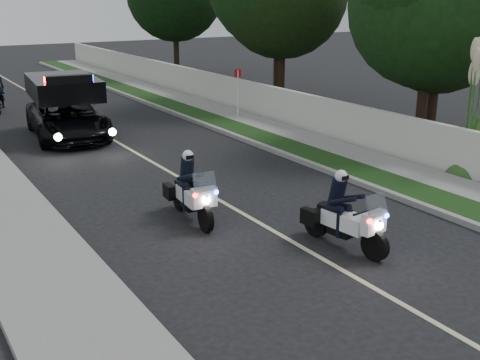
{
  "coord_description": "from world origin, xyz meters",
  "views": [
    {
      "loc": [
        -7.35,
        -9.04,
        5.23
      ],
      "look_at": [
        -0.26,
        2.52,
        1.0
      ],
      "focal_mm": 44.57,
      "sensor_mm": 36.0,
      "label": 1
    }
  ],
  "objects": [
    {
      "name": "sign_post",
      "position": [
        6.0,
        12.9,
        0.0
      ],
      "size": [
        0.38,
        0.38,
        2.26
      ],
      "primitive_type": null,
      "rotation": [
        0.0,
        0.0,
        0.08
      ],
      "color": "#B7270D",
      "rests_on": "ground"
    },
    {
      "name": "pampas_mid",
      "position": [
        7.6,
        1.85,
        0.0
      ],
      "size": [
        1.83,
        1.83,
        4.34
      ],
      "primitive_type": null,
      "rotation": [
        0.0,
        0.0,
        -0.23
      ],
      "color": "beige",
      "rests_on": "ground"
    },
    {
      "name": "pampas_far",
      "position": [
        7.6,
        2.05,
        0.0
      ],
      "size": [
        2.04,
        2.04,
        4.43
      ],
      "primitive_type": null,
      "rotation": [
        0.0,
        0.0,
        -0.41
      ],
      "color": "beige",
      "rests_on": "ground"
    },
    {
      "name": "police_suv",
      "position": [
        -1.3,
        13.36,
        0.0
      ],
      "size": [
        3.12,
        5.73,
        2.67
      ],
      "primitive_type": "imported",
      "rotation": [
        0.0,
        0.0,
        -0.11
      ],
      "color": "black",
      "rests_on": "ground"
    },
    {
      "name": "tree_right_b",
      "position": [
        9.3,
        5.62,
        0.0
      ],
      "size": [
        6.65,
        6.65,
        9.42
      ],
      "primitive_type": null,
      "rotation": [
        0.0,
        0.0,
        -0.2
      ],
      "color": "#163712",
      "rests_on": "ground"
    },
    {
      "name": "tree_right_a",
      "position": [
        10.01,
        5.75,
        0.0
      ],
      "size": [
        6.53,
        6.53,
        8.34
      ],
      "primitive_type": null,
      "rotation": [
        0.0,
        0.0,
        -0.39
      ],
      "color": "black",
      "rests_on": "ground"
    },
    {
      "name": "tree_right_e",
      "position": [
        10.11,
        27.52,
        0.0
      ],
      "size": [
        7.96,
        7.96,
        10.42
      ],
      "primitive_type": null,
      "rotation": [
        0.0,
        0.0,
        0.33
      ],
      "color": "black",
      "rests_on": "ground"
    },
    {
      "name": "tree_right_c",
      "position": [
        9.78,
        15.02,
        0.0
      ],
      "size": [
        7.01,
        7.01,
        10.37
      ],
      "primitive_type": null,
      "rotation": [
        0.0,
        0.0,
        -0.14
      ],
      "color": "black",
      "rests_on": "ground"
    },
    {
      "name": "curb_left",
      "position": [
        -4.1,
        10.0,
        0.07
      ],
      "size": [
        0.2,
        60.0,
        0.15
      ],
      "primitive_type": "cube",
      "color": "gray",
      "rests_on": "ground"
    },
    {
      "name": "grass_verge",
      "position": [
        4.8,
        10.0,
        0.08
      ],
      "size": [
        1.2,
        60.0,
        0.16
      ],
      "primitive_type": "cube",
      "color": "#193814",
      "rests_on": "ground"
    },
    {
      "name": "tree_right_d",
      "position": [
        9.8,
        15.4,
        0.0
      ],
      "size": [
        7.69,
        7.69,
        11.72
      ],
      "primitive_type": null,
      "rotation": [
        0.0,
        0.0,
        0.1
      ],
      "color": "#173B13",
      "rests_on": "ground"
    },
    {
      "name": "cyclist",
      "position": [
        -2.57,
        20.13,
        0.0
      ],
      "size": [
        0.69,
        0.48,
        1.83
      ],
      "primitive_type": "imported",
      "rotation": [
        0.0,
        0.0,
        3.21
      ],
      "color": "black",
      "rests_on": "ground"
    },
    {
      "name": "sidewalk_right",
      "position": [
        6.1,
        10.0,
        0.08
      ],
      "size": [
        1.4,
        60.0,
        0.16
      ],
      "primitive_type": "cube",
      "color": "gray",
      "rests_on": "ground"
    },
    {
      "name": "lane_marking",
      "position": [
        0.0,
        10.0,
        0.0
      ],
      "size": [
        0.12,
        50.0,
        0.01
      ],
      "primitive_type": "cube",
      "color": "#BFB78C",
      "rests_on": "ground"
    },
    {
      "name": "property_wall",
      "position": [
        7.1,
        10.0,
        0.75
      ],
      "size": [
        0.22,
        60.0,
        1.5
      ],
      "primitive_type": "cube",
      "color": "beige",
      "rests_on": "ground"
    },
    {
      "name": "ground",
      "position": [
        0.0,
        0.0,
        0.0
      ],
      "size": [
        120.0,
        120.0,
        0.0
      ],
      "primitive_type": "plane",
      "color": "black",
      "rests_on": "ground"
    },
    {
      "name": "police_moto_right",
      "position": [
        0.76,
        -0.07,
        0.0
      ],
      "size": [
        0.96,
        2.09,
        1.72
      ],
      "primitive_type": null,
      "rotation": [
        0.0,
        0.0,
        0.13
      ],
      "color": "white",
      "rests_on": "ground"
    },
    {
      "name": "police_moto_left",
      "position": [
        -1.27,
        3.12,
        0.0
      ],
      "size": [
        0.87,
        2.07,
        1.72
      ],
      "primitive_type": null,
      "rotation": [
        0.0,
        0.0,
        -0.08
      ],
      "color": "silver",
      "rests_on": "ground"
    },
    {
      "name": "curb_right",
      "position": [
        4.1,
        10.0,
        0.07
      ],
      "size": [
        0.2,
        60.0,
        0.15
      ],
      "primitive_type": "cube",
      "color": "gray",
      "rests_on": "ground"
    },
    {
      "name": "bicycle",
      "position": [
        -2.57,
        20.13,
        0.0
      ],
      "size": [
        0.82,
        1.77,
        0.89
      ],
      "primitive_type": "imported",
      "rotation": [
        0.0,
        0.0,
        -0.14
      ],
      "color": "black",
      "rests_on": "ground"
    }
  ]
}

